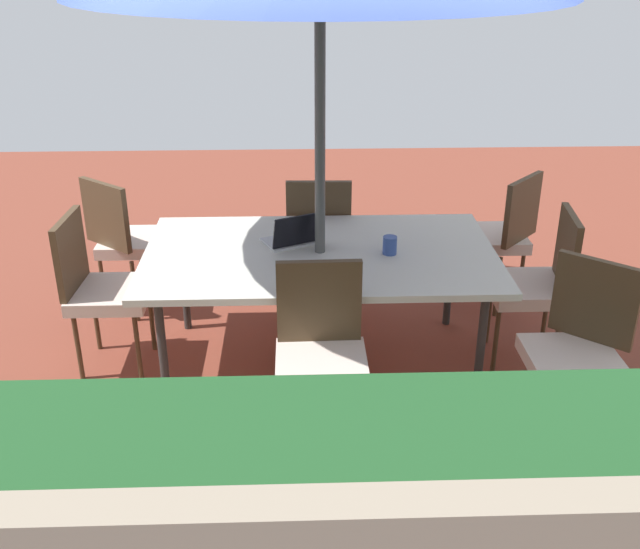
% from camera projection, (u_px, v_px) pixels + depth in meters
% --- Properties ---
extents(ground_plane, '(10.00, 10.00, 0.02)m').
position_uv_depth(ground_plane, '(320.00, 362.00, 4.71)').
color(ground_plane, brown).
extents(dining_table, '(2.09, 1.21, 0.75)m').
position_uv_depth(dining_table, '(320.00, 258.00, 4.40)').
color(dining_table, silver).
rests_on(dining_table, ground_plane).
extents(chair_southwest, '(0.59, 0.59, 0.98)m').
position_uv_depth(chair_southwest, '(500.00, 232.00, 5.21)').
color(chair_southwest, beige).
rests_on(chair_southwest, ground_plane).
extents(chair_north, '(0.46, 0.46, 0.98)m').
position_uv_depth(chair_north, '(321.00, 350.00, 3.75)').
color(chair_north, beige).
rests_on(chair_north, ground_plane).
extents(chair_east, '(0.47, 0.46, 0.98)m').
position_uv_depth(chair_east, '(99.00, 284.00, 4.44)').
color(chair_east, beige).
rests_on(chair_east, ground_plane).
extents(chair_northwest, '(0.58, 0.59, 0.98)m').
position_uv_depth(chair_northwest, '(579.00, 346.00, 3.78)').
color(chair_northwest, beige).
rests_on(chair_northwest, ground_plane).
extents(chair_south, '(0.46, 0.47, 0.98)m').
position_uv_depth(chair_south, '(319.00, 233.00, 5.19)').
color(chair_south, beige).
rests_on(chair_south, ground_plane).
extents(chair_west, '(0.49, 0.48, 0.98)m').
position_uv_depth(chair_west, '(538.00, 280.00, 4.50)').
color(chair_west, beige).
rests_on(chair_west, ground_plane).
extents(chair_southeast, '(0.58, 0.58, 0.98)m').
position_uv_depth(chair_southeast, '(126.00, 236.00, 5.13)').
color(chair_southeast, beige).
rests_on(chair_southeast, ground_plane).
extents(laptop, '(0.39, 0.36, 0.21)m').
position_uv_depth(laptop, '(293.00, 237.00, 4.46)').
color(laptop, '#B7B7BC').
rests_on(laptop, dining_table).
extents(cup, '(0.08, 0.08, 0.11)m').
position_uv_depth(cup, '(390.00, 245.00, 4.33)').
color(cup, '#334C99').
rests_on(cup, dining_table).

